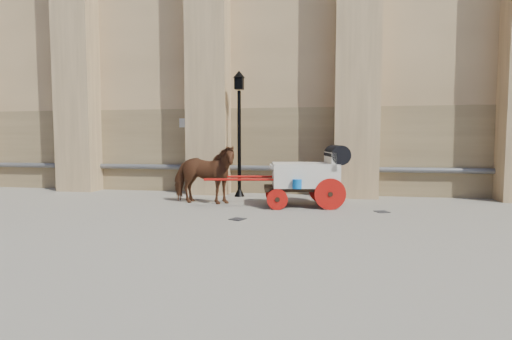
# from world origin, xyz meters

# --- Properties ---
(ground) EXTENTS (90.00, 90.00, 0.00)m
(ground) POSITION_xyz_m (0.00, 0.00, 0.00)
(ground) COLOR slate
(ground) RESTS_ON ground
(horse) EXTENTS (2.11, 1.07, 1.73)m
(horse) POSITION_xyz_m (-0.50, 1.41, 0.87)
(horse) COLOR brown
(horse) RESTS_ON ground
(carriage) EXTENTS (4.10, 1.75, 1.74)m
(carriage) POSITION_xyz_m (2.59, 1.51, 0.94)
(carriage) COLOR black
(carriage) RESTS_ON ground
(street_lamp) EXTENTS (0.39, 0.39, 4.15)m
(street_lamp) POSITION_xyz_m (0.20, 3.12, 2.22)
(street_lamp) COLOR black
(street_lamp) RESTS_ON ground
(drain_grate_near) EXTENTS (0.42, 0.42, 0.01)m
(drain_grate_near) POSITION_xyz_m (0.99, -0.67, 0.01)
(drain_grate_near) COLOR black
(drain_grate_near) RESTS_ON ground
(drain_grate_far) EXTENTS (0.42, 0.42, 0.01)m
(drain_grate_far) POSITION_xyz_m (4.51, 0.95, 0.01)
(drain_grate_far) COLOR black
(drain_grate_far) RESTS_ON ground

